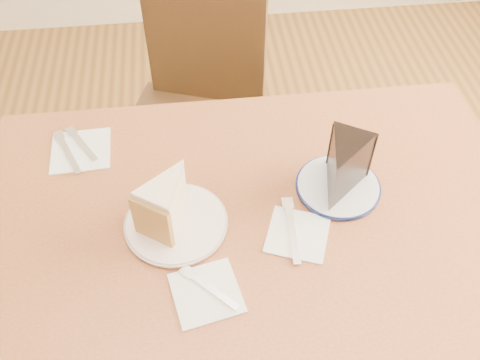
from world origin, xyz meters
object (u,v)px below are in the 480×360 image
table (254,245)px  chocolate_cake (342,171)px  plate_cream (176,223)px  carrot_cake (170,200)px  plate_navy (338,186)px  chair_far (197,122)px

table → chocolate_cake: (0.19, 0.05, 0.17)m
plate_cream → carrot_cake: size_ratio=1.71×
plate_navy → carrot_cake: size_ratio=1.48×
chair_far → plate_navy: 0.66m
plate_cream → chair_far: bearing=83.7°
plate_cream → chocolate_cake: bearing=7.7°
chair_far → carrot_cake: size_ratio=7.32×
carrot_cake → plate_cream: bearing=-35.1°
plate_cream → carrot_cake: 0.06m
plate_cream → chocolate_cake: 0.37m
chocolate_cake → plate_navy: bearing=-78.0°
table → carrot_cake: bearing=173.5°
table → chocolate_cake: chocolate_cake is taller
chair_far → carrot_cake: bearing=101.9°
plate_navy → carrot_cake: (-0.37, -0.04, 0.06)m
table → carrot_cake: 0.24m
carrot_cake → chair_far: bearing=117.1°
plate_cream → plate_navy: bearing=9.6°
chair_far → plate_cream: chair_far is taller
plate_navy → chocolate_cake: chocolate_cake is taller
plate_cream → plate_navy: size_ratio=1.15×
plate_cream → plate_navy: same height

